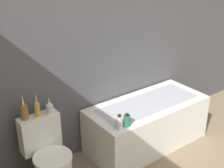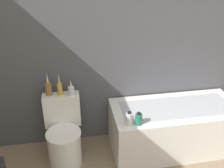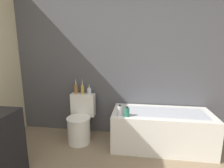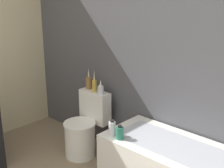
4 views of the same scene
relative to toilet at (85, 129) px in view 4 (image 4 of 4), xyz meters
The scene contains 7 objects.
wall_back_tiled 1.17m from the toilet, 37.03° to the left, with size 6.40×0.06×2.60m.
toilet is the anchor object (origin of this frame).
vase_gold 0.56m from the toilet, 121.26° to the left, with size 0.07×0.07×0.26m.
vase_silver 0.54m from the toilet, 90.00° to the left, with size 0.05×0.05×0.26m.
vase_bronze 0.52m from the toilet, 52.75° to the left, with size 0.07×0.07×0.18m.
shampoo_bottle_tall 0.77m from the toilet, 20.09° to the right, with size 0.07×0.07×0.16m.
shampoo_bottle_short 0.85m from the toilet, 17.67° to the right, with size 0.07×0.07×0.14m.
Camera 4 is at (1.98, -0.27, 1.94)m, focal length 50.00 mm.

